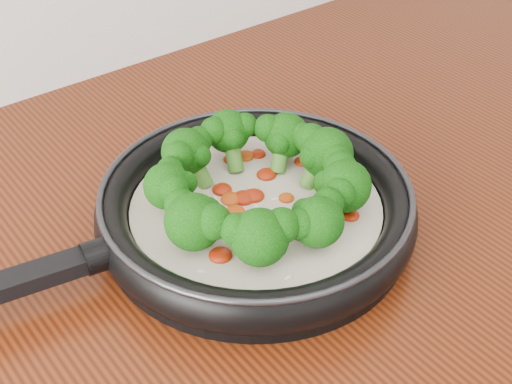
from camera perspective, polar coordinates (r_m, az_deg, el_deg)
skillet at (r=0.74m, az=-0.12°, el=-0.97°), size 0.52×0.37×0.09m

